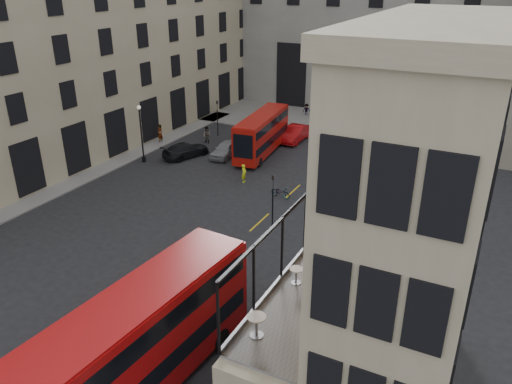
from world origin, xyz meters
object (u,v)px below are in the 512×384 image
at_px(street_lamp_b, 318,111).
at_px(traffic_light_far, 217,114).
at_px(pedestrian_d, 394,137).
at_px(cafe_chair_a, 318,327).
at_px(cyclist, 244,173).
at_px(cafe_chair_c, 340,287).
at_px(street_lamp_a, 142,137).
at_px(cafe_table_mid, 296,273).
at_px(bicycle, 280,192).
at_px(pedestrian_b, 306,110).
at_px(pedestrian_e, 160,134).
at_px(cafe_table_near, 257,323).
at_px(cafe_table_far, 327,237).
at_px(car_c, 186,150).
at_px(bus_near, 137,341).
at_px(pedestrian_a, 207,135).
at_px(car_a, 226,149).
at_px(cafe_chair_b, 337,284).
at_px(bus_far, 262,132).
at_px(pedestrian_c, 323,125).
at_px(cafe_chair_d, 359,254).
at_px(traffic_light_near, 273,194).
at_px(car_b, 295,134).

bearing_deg(street_lamp_b, traffic_light_far, -146.31).
height_order(pedestrian_d, cafe_chair_a, cafe_chair_a).
xyz_separation_m(cyclist, cafe_chair_c, (13.89, -17.80, 4.07)).
height_order(street_lamp_a, cafe_table_mid, street_lamp_a).
bearing_deg(pedestrian_d, bicycle, 156.85).
bearing_deg(pedestrian_b, cyclist, -119.38).
relative_size(pedestrian_e, cafe_chair_a, 2.18).
relative_size(street_lamp_a, pedestrian_e, 2.73).
xyz_separation_m(bicycle, cafe_table_near, (8.12, -20.14, 4.71)).
distance_m(street_lamp_a, cafe_table_near, 31.43).
bearing_deg(cafe_table_near, cafe_chair_c, 64.59).
bearing_deg(cafe_chair_c, cafe_table_far, 117.68).
bearing_deg(cafe_table_far, car_c, 138.85).
bearing_deg(cafe_table_near, pedestrian_e, 132.64).
bearing_deg(bicycle, bus_near, -163.98).
relative_size(bus_near, pedestrian_d, 7.08).
bearing_deg(cafe_chair_c, cafe_table_mid, -174.98).
bearing_deg(pedestrian_a, car_c, -77.84).
bearing_deg(car_a, traffic_light_far, 125.13).
height_order(cyclist, cafe_chair_b, cafe_chair_b).
xyz_separation_m(car_c, cafe_table_near, (19.94, -24.49, 4.47)).
height_order(bus_far, cafe_chair_a, cafe_chair_a).
distance_m(traffic_light_far, bicycle, 17.11).
height_order(pedestrian_b, pedestrian_c, pedestrian_c).
xyz_separation_m(car_a, pedestrian_b, (1.54, 16.83, 0.04)).
distance_m(street_lamp_a, bus_near, 28.20).
bearing_deg(pedestrian_c, car_c, 16.25).
height_order(bus_near, cafe_chair_c, cafe_chair_c).
bearing_deg(cyclist, cafe_chair_a, -152.68).
height_order(pedestrian_c, cafe_chair_d, cafe_chair_d).
height_order(traffic_light_near, cafe_chair_b, cafe_chair_b).
height_order(cafe_table_far, cafe_chair_a, cafe_chair_a).
height_order(cafe_table_mid, cafe_chair_b, cafe_chair_b).
bearing_deg(pedestrian_c, traffic_light_near, 62.19).
xyz_separation_m(street_lamp_b, car_a, (-4.96, -11.26, -1.68)).
xyz_separation_m(bicycle, pedestrian_d, (5.01, 16.85, 0.43)).
xyz_separation_m(bus_far, car_b, (1.34, 5.10, -1.37)).
bearing_deg(pedestrian_d, cafe_table_near, 178.21).
xyz_separation_m(car_a, cafe_chair_a, (18.49, -25.22, 4.15)).
relative_size(bus_far, pedestrian_e, 5.06).
xyz_separation_m(pedestrian_c, pedestrian_e, (-13.76, -10.62, 0.04)).
height_order(car_b, cafe_chair_b, cafe_chair_b).
xyz_separation_m(street_lamp_a, street_lamp_b, (11.00, 16.00, 0.00)).
height_order(car_c, pedestrian_c, pedestrian_c).
height_order(pedestrian_a, cafe_chair_a, cafe_chair_a).
xyz_separation_m(bus_far, pedestrian_a, (-6.46, 0.36, -1.31)).
distance_m(bus_far, cafe_chair_c, 29.47).
height_order(pedestrian_b, pedestrian_e, pedestrian_e).
xyz_separation_m(street_lamp_a, pedestrian_a, (2.31, 7.32, -1.53)).
distance_m(bus_near, cafe_chair_d, 10.06).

